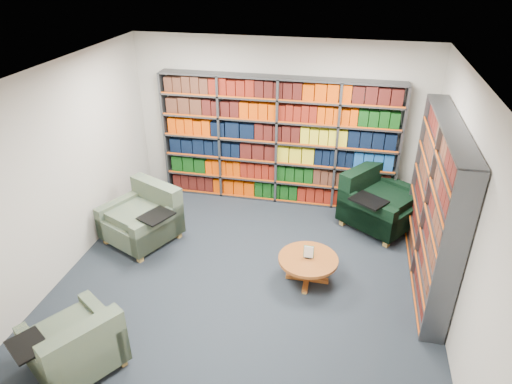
% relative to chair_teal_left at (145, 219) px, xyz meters
% --- Properties ---
extents(room_shell, '(5.02, 5.02, 2.82)m').
position_rel_chair_teal_left_xyz_m(room_shell, '(1.76, -0.67, 1.05)').
color(room_shell, '#1C212B').
rests_on(room_shell, ground).
extents(bookshelf_back, '(4.00, 0.28, 2.20)m').
position_rel_chair_teal_left_xyz_m(bookshelf_back, '(1.76, 1.67, 0.75)').
color(bookshelf_back, '#47494F').
rests_on(bookshelf_back, ground).
extents(bookshelf_right, '(0.28, 2.50, 2.20)m').
position_rel_chair_teal_left_xyz_m(bookshelf_right, '(4.10, -0.07, 0.75)').
color(bookshelf_right, '#47494F').
rests_on(bookshelf_right, ground).
extents(chair_teal_left, '(1.27, 1.25, 0.86)m').
position_rel_chair_teal_left_xyz_m(chair_teal_left, '(0.00, 0.00, 0.00)').
color(chair_teal_left, '#0D2534').
rests_on(chair_teal_left, ground).
extents(chair_green_right, '(1.42, 1.44, 0.93)m').
position_rel_chair_teal_left_xyz_m(chair_green_right, '(3.48, 1.18, 0.03)').
color(chair_green_right, black).
rests_on(chair_green_right, ground).
extents(chair_teal_front, '(1.17, 1.17, 0.77)m').
position_rel_chair_teal_left_xyz_m(chair_teal_front, '(0.36, -2.52, -0.04)').
color(chair_teal_front, '#0D2534').
rests_on(chair_teal_front, ground).
extents(coffee_table, '(0.80, 0.80, 0.56)m').
position_rel_chair_teal_left_xyz_m(coffee_table, '(2.57, -0.52, -0.05)').
color(coffee_table, '#9C501D').
rests_on(coffee_table, ground).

